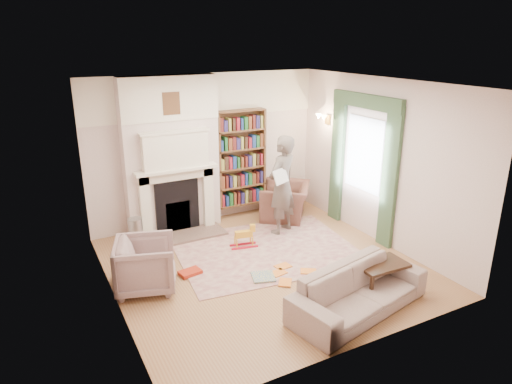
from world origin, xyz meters
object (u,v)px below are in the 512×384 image
armchair_reading (285,201)px  sofa (359,290)px  coffee_table (380,278)px  paraffin_heater (136,234)px  bookcase (241,158)px  rocking_horse (244,236)px  man_reading (282,185)px  armchair_left (146,265)px

armchair_reading → sofa: bearing=22.4°
coffee_table → paraffin_heater: paraffin_heater is taller
armchair_reading → coffee_table: bearing=31.6°
paraffin_heater → bookcase: bearing=14.6°
bookcase → rocking_horse: size_ratio=4.02×
coffee_table → paraffin_heater: (-2.67, 2.97, 0.05)m
armchair_reading → sofa: size_ratio=0.51×
armchair_reading → sofa: (-0.87, -3.26, -0.04)m
man_reading → rocking_horse: man_reading is taller
coffee_table → paraffin_heater: bearing=133.2°
armchair_reading → rocking_horse: size_ratio=2.22×
man_reading → rocking_horse: 1.18m
sofa → paraffin_heater: bearing=111.4°
paraffin_heater → sofa: bearing=-56.5°
bookcase → armchair_left: size_ratio=2.26×
armchair_reading → man_reading: bearing=0.5°
armchair_reading → man_reading: 0.94m
armchair_reading → coffee_table: 3.07m
armchair_left → sofa: size_ratio=0.41×
bookcase → armchair_left: bookcase is taller
bookcase → sofa: size_ratio=0.93×
armchair_left → armchair_reading: bearing=-48.1°
man_reading → paraffin_heater: size_ratio=3.28×
sofa → man_reading: 2.77m
armchair_left → rocking_horse: armchair_left is taller
armchair_reading → coffee_table: size_ratio=1.46×
bookcase → armchair_left: bearing=-141.5°
armchair_reading → paraffin_heater: armchair_reading is taller
sofa → rocking_horse: bearing=89.4°
armchair_reading → sofa: armchair_reading is taller
man_reading → coffee_table: 2.55m
sofa → rocking_horse: 2.44m
bookcase → man_reading: size_ratio=1.03×
armchair_reading → coffee_table: armchair_reading is taller
armchair_left → coffee_table: 3.29m
bookcase → sofa: bookcase is taller
rocking_horse → man_reading: bearing=28.8°
bookcase → man_reading: (0.28, -1.11, -0.27)m
bookcase → coffee_table: (0.42, -3.56, -0.95)m
armchair_left → paraffin_heater: bearing=9.7°
bookcase → armchair_left: (-2.44, -1.94, -0.80)m
bookcase → armchair_reading: (0.73, -0.51, -0.84)m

